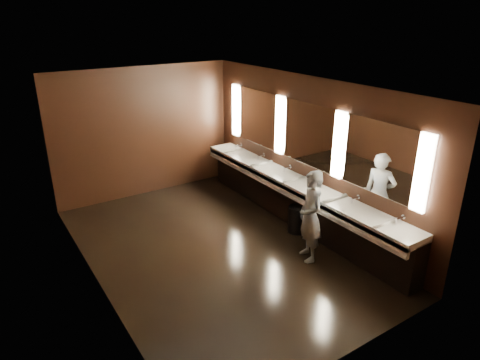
% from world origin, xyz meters
% --- Properties ---
extents(floor, '(6.00, 6.00, 0.00)m').
position_xyz_m(floor, '(0.00, 0.00, 0.00)').
color(floor, black).
rests_on(floor, ground).
extents(ceiling, '(4.00, 6.00, 0.02)m').
position_xyz_m(ceiling, '(0.00, 0.00, 2.80)').
color(ceiling, '#2D2D2B').
rests_on(ceiling, wall_back).
extents(wall_back, '(4.00, 0.02, 2.80)m').
position_xyz_m(wall_back, '(0.00, 3.00, 1.40)').
color(wall_back, black).
rests_on(wall_back, floor).
extents(wall_front, '(4.00, 0.02, 2.80)m').
position_xyz_m(wall_front, '(0.00, -3.00, 1.40)').
color(wall_front, black).
rests_on(wall_front, floor).
extents(wall_left, '(0.02, 6.00, 2.80)m').
position_xyz_m(wall_left, '(-2.00, 0.00, 1.40)').
color(wall_left, black).
rests_on(wall_left, floor).
extents(wall_right, '(0.02, 6.00, 2.80)m').
position_xyz_m(wall_right, '(2.00, 0.00, 1.40)').
color(wall_right, black).
rests_on(wall_right, floor).
extents(sink_counter, '(0.55, 5.40, 1.01)m').
position_xyz_m(sink_counter, '(1.79, 0.00, 0.50)').
color(sink_counter, black).
rests_on(sink_counter, floor).
extents(mirror_band, '(0.06, 5.03, 1.15)m').
position_xyz_m(mirror_band, '(1.98, -0.00, 1.75)').
color(mirror_band, '#FCEECB').
rests_on(mirror_band, wall_right).
extents(person, '(0.54, 0.66, 1.54)m').
position_xyz_m(person, '(1.14, -1.10, 0.77)').
color(person, '#9BB8E7').
rests_on(person, floor).
extents(trash_bin, '(0.40, 0.40, 0.51)m').
position_xyz_m(trash_bin, '(1.58, -0.30, 0.25)').
color(trash_bin, black).
rests_on(trash_bin, floor).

